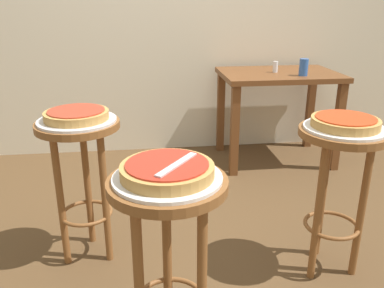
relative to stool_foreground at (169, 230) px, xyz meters
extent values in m
plane|color=brown|center=(0.16, 0.69, -0.56)|extent=(6.00, 6.00, 0.00)
cylinder|color=brown|center=(0.00, 0.00, 0.18)|extent=(0.41, 0.41, 0.03)
cylinder|color=brown|center=(0.00, 0.13, -0.20)|extent=(0.04, 0.04, 0.72)
cylinder|color=brown|center=(0.11, -0.06, -0.20)|extent=(0.04, 0.04, 0.72)
cylinder|color=silver|center=(0.00, 0.00, 0.20)|extent=(0.37, 0.37, 0.01)
cylinder|color=tan|center=(0.00, 0.00, 0.22)|extent=(0.31, 0.31, 0.04)
cylinder|color=red|center=(0.00, 0.00, 0.25)|extent=(0.27, 0.27, 0.01)
cylinder|color=brown|center=(0.84, 0.43, 0.18)|extent=(0.41, 0.41, 0.03)
cylinder|color=brown|center=(0.84, 0.56, -0.20)|extent=(0.04, 0.04, 0.72)
cylinder|color=brown|center=(0.73, 0.37, -0.20)|extent=(0.04, 0.04, 0.72)
cylinder|color=brown|center=(0.94, 0.37, -0.20)|extent=(0.04, 0.04, 0.72)
torus|color=brown|center=(0.84, 0.43, -0.31)|extent=(0.27, 0.27, 0.02)
cylinder|color=silver|center=(0.84, 0.43, 0.20)|extent=(0.37, 0.37, 0.01)
cylinder|color=tan|center=(0.84, 0.43, 0.22)|extent=(0.30, 0.30, 0.04)
cylinder|color=red|center=(0.84, 0.43, 0.25)|extent=(0.27, 0.27, 0.01)
cylinder|color=brown|center=(-0.39, 0.71, 0.18)|extent=(0.41, 0.41, 0.03)
cylinder|color=brown|center=(-0.39, 0.84, -0.20)|extent=(0.04, 0.04, 0.72)
cylinder|color=brown|center=(-0.50, 0.65, -0.20)|extent=(0.04, 0.04, 0.72)
cylinder|color=brown|center=(-0.28, 0.65, -0.20)|extent=(0.04, 0.04, 0.72)
torus|color=brown|center=(-0.39, 0.71, -0.31)|extent=(0.27, 0.27, 0.02)
cylinder|color=silver|center=(-0.39, 0.71, 0.20)|extent=(0.38, 0.38, 0.01)
cylinder|color=tan|center=(-0.39, 0.71, 0.22)|extent=(0.31, 0.31, 0.04)
cylinder|color=#B23823|center=(-0.39, 0.71, 0.25)|extent=(0.27, 0.27, 0.01)
cube|color=brown|center=(1.03, 1.91, 0.17)|extent=(0.93, 0.65, 0.04)
cube|color=brown|center=(0.62, 1.63, -0.20)|extent=(0.06, 0.06, 0.71)
cube|color=brown|center=(1.45, 1.63, -0.20)|extent=(0.06, 0.06, 0.71)
cube|color=brown|center=(0.62, 2.18, -0.20)|extent=(0.06, 0.06, 0.71)
cube|color=brown|center=(1.45, 2.18, -0.20)|extent=(0.06, 0.06, 0.71)
cylinder|color=#3360B2|center=(1.16, 1.73, 0.26)|extent=(0.07, 0.07, 0.13)
cylinder|color=white|center=(0.99, 1.90, 0.24)|extent=(0.04, 0.04, 0.09)
cube|color=silver|center=(0.03, -0.02, 0.25)|extent=(0.15, 0.19, 0.01)
camera|label=1|loc=(-0.07, -1.21, 0.76)|focal=37.77mm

